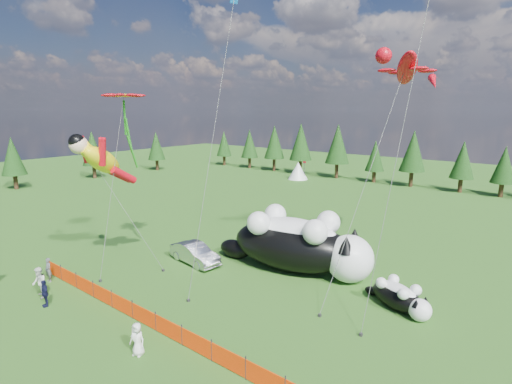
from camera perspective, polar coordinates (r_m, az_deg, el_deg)
ground at (r=24.61m, az=-9.79°, el=-15.43°), size 160.00×160.00×0.00m
safety_fence at (r=22.75m, az=-15.71°, el=-16.69°), size 22.06×0.06×1.10m
tree_line at (r=62.04m, az=22.84°, el=4.17°), size 90.00×4.00×8.00m
festival_tents at (r=55.50m, az=32.11°, el=-0.23°), size 50.00×3.20×2.80m
cat_large at (r=28.15m, az=6.12°, el=-7.28°), size 11.80×5.52×4.27m
cat_small at (r=24.70m, az=19.85°, el=-13.86°), size 4.36×2.81×1.65m
car at (r=30.12m, az=-8.73°, el=-8.67°), size 4.66×2.14×1.48m
spectator_a at (r=30.02m, az=-27.53°, el=-9.85°), size 0.59×0.39×1.61m
spectator_b at (r=27.79m, az=-28.57°, el=-11.32°), size 1.05×0.81×1.91m
spectator_c at (r=26.58m, az=-27.95°, el=-12.65°), size 1.02×0.65×1.61m
spectator_e at (r=20.31m, az=-16.60°, el=-19.50°), size 0.88×0.69×1.59m
superhero_kite at (r=28.24m, az=-21.10°, el=4.21°), size 5.92×6.06×10.29m
gecko_kite at (r=28.50m, az=20.75°, el=16.13°), size 5.57×12.80×16.32m
flower_kite at (r=28.62m, az=-18.42°, el=12.62°), size 3.73×4.93×12.32m
diamond_kite_a at (r=29.06m, az=-3.45°, el=24.16°), size 2.67×7.61×19.81m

